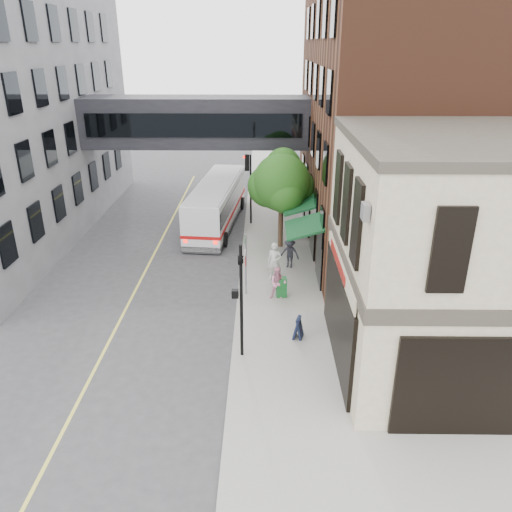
{
  "coord_description": "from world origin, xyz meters",
  "views": [
    {
      "loc": [
        1.14,
        -13.94,
        11.08
      ],
      "look_at": [
        0.89,
        4.94,
        2.97
      ],
      "focal_mm": 35.0,
      "sensor_mm": 36.0,
      "label": 1
    }
  ],
  "objects_px": {
    "pedestrian_a": "(274,262)",
    "bus": "(217,202)",
    "sandwich_board": "(298,328)",
    "pedestrian_c": "(290,253)",
    "newspaper_box": "(281,287)",
    "pedestrian_b": "(278,283)"
  },
  "relations": [
    {
      "from": "newspaper_box",
      "to": "sandwich_board",
      "type": "distance_m",
      "value": 3.59
    },
    {
      "from": "pedestrian_a",
      "to": "pedestrian_c",
      "type": "height_order",
      "value": "pedestrian_a"
    },
    {
      "from": "pedestrian_a",
      "to": "pedestrian_b",
      "type": "xyz_separation_m",
      "value": [
        0.12,
        -2.03,
        -0.18
      ]
    },
    {
      "from": "pedestrian_a",
      "to": "newspaper_box",
      "type": "relative_size",
      "value": 2.07
    },
    {
      "from": "pedestrian_a",
      "to": "sandwich_board",
      "type": "xyz_separation_m",
      "value": [
        0.85,
        -5.35,
        -0.51
      ]
    },
    {
      "from": "pedestrian_a",
      "to": "newspaper_box",
      "type": "distance_m",
      "value": 1.89
    },
    {
      "from": "bus",
      "to": "pedestrian_a",
      "type": "height_order",
      "value": "bus"
    },
    {
      "from": "pedestrian_a",
      "to": "sandwich_board",
      "type": "height_order",
      "value": "pedestrian_a"
    },
    {
      "from": "newspaper_box",
      "to": "sandwich_board",
      "type": "bearing_deg",
      "value": -87.55
    },
    {
      "from": "pedestrian_a",
      "to": "pedestrian_c",
      "type": "bearing_deg",
      "value": 73.32
    },
    {
      "from": "pedestrian_a",
      "to": "pedestrian_c",
      "type": "xyz_separation_m",
      "value": [
        0.83,
        1.5,
        -0.17
      ]
    },
    {
      "from": "bus",
      "to": "sandwich_board",
      "type": "height_order",
      "value": "bus"
    },
    {
      "from": "bus",
      "to": "pedestrian_c",
      "type": "height_order",
      "value": "bus"
    },
    {
      "from": "bus",
      "to": "pedestrian_c",
      "type": "distance_m",
      "value": 8.3
    },
    {
      "from": "pedestrian_b",
      "to": "bus",
      "type": "bearing_deg",
      "value": 111.17
    },
    {
      "from": "bus",
      "to": "pedestrian_a",
      "type": "relative_size",
      "value": 5.45
    },
    {
      "from": "pedestrian_b",
      "to": "pedestrian_c",
      "type": "height_order",
      "value": "pedestrian_c"
    },
    {
      "from": "bus",
      "to": "pedestrian_a",
      "type": "distance_m",
      "value": 9.24
    },
    {
      "from": "pedestrian_b",
      "to": "newspaper_box",
      "type": "distance_m",
      "value": 0.43
    },
    {
      "from": "bus",
      "to": "pedestrian_b",
      "type": "distance_m",
      "value": 11.18
    },
    {
      "from": "pedestrian_a",
      "to": "bus",
      "type": "bearing_deg",
      "value": 125.12
    },
    {
      "from": "pedestrian_c",
      "to": "newspaper_box",
      "type": "distance_m",
      "value": 3.35
    }
  ]
}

